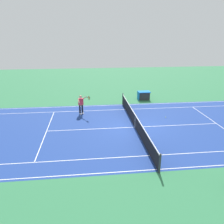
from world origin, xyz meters
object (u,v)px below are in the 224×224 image
object	(u,v)px
equipment_cart_tarped	(144,95)
tennis_player_near	(81,104)
tennis_ball	(166,117)
tennis_net	(135,121)

from	to	relation	value
equipment_cart_tarped	tennis_player_near	bearing A→B (deg)	30.60
tennis_ball	equipment_cart_tarped	distance (m)	5.50
tennis_net	tennis_ball	world-z (taller)	tennis_net
tennis_net	tennis_player_near	xyz separation A→B (m)	(3.97, -3.36, 0.44)
tennis_net	equipment_cart_tarped	bearing A→B (deg)	-108.69
tennis_ball	equipment_cart_tarped	bearing A→B (deg)	-84.55
tennis_player_near	equipment_cart_tarped	world-z (taller)	tennis_player_near
tennis_player_near	tennis_ball	world-z (taller)	tennis_player_near
tennis_player_near	equipment_cart_tarped	bearing A→B (deg)	-149.40
tennis_net	equipment_cart_tarped	distance (m)	7.53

